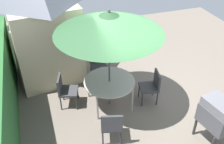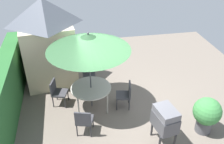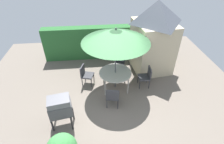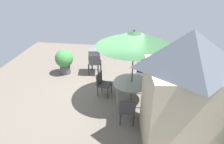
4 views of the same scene
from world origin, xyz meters
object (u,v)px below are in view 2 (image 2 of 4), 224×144
Objects in this scene: garden_shed at (47,42)px; potted_plant_by_shed at (207,113)px; chair_far_side at (57,91)px; patio_umbrella at (88,42)px; chair_near_shed at (89,72)px; chair_toward_hedge at (84,120)px; bbq_grill at (165,119)px; chair_toward_house at (126,94)px; patio_table at (91,89)px.

garden_shed is 5.75m from potted_plant_by_shed.
patio_umbrella is at bearing -106.68° from chair_far_side.
chair_toward_hedge is (-2.50, 0.40, 0.00)m from chair_near_shed.
bbq_grill is 1.33× the size of chair_far_side.
chair_near_shed is 1.83m from chair_toward_house.
chair_toward_hedge is (-1.22, 0.34, -1.82)m from patio_umbrella.
patio_umbrella is 2.14m from chair_toward_house.
chair_toward_house is at bearing 52.97° from potted_plant_by_shed.
garden_shed reaches higher than chair_far_side.
patio_umbrella is at bearing -15.81° from chair_toward_hedge.
chair_near_shed and chair_toward_hedge have the same top height.
patio_umbrella is 2.20× the size of bbq_grill.
chair_toward_house is (-2.07, -2.40, -1.11)m from garden_shed.
patio_umbrella is 2.94× the size of chair_near_shed.
garden_shed is at bearing 50.91° from potted_plant_by_shed.
patio_table is 1.64m from patio_umbrella.
chair_far_side is 2.26m from chair_toward_house.
patio_umbrella reaches higher than bbq_grill.
chair_toward_hedge is (0.72, 2.10, -0.33)m from bbq_grill.
potted_plant_by_shed is at bearing -129.09° from garden_shed.
chair_far_side is (0.33, 1.09, -1.82)m from patio_umbrella.
chair_toward_house reaches higher than patio_table.
patio_table is 3.55m from potted_plant_by_shed.
garden_shed is 2.66× the size of bbq_grill.
chair_near_shed and chair_toward_house have the same top height.
chair_near_shed is at bearing -2.55° from patio_umbrella.
garden_shed is at bearing 17.43° from chair_toward_hedge.
garden_shed is 3.54× the size of chair_toward_house.
patio_table is 1.30m from chair_near_shed.
patio_umbrella is at bearing -144.68° from garden_shed.
bbq_grill reaches higher than chair_toward_house.
patio_umbrella is 2.33× the size of potted_plant_by_shed.
chair_near_shed reaches higher than patio_table.
patio_umbrella is 2.22m from chair_toward_hedge.
patio_table is 1.14m from chair_toward_house.
chair_far_side is 1.00× the size of chair_toward_house.
garden_shed is at bearing 67.75° from chair_near_shed.
potted_plant_by_shed is at bearing -127.03° from chair_toward_house.
bbq_grill is at bearing -152.27° from chair_near_shed.
patio_table is 1.45× the size of chair_near_shed.
bbq_grill reaches higher than chair_far_side.
garden_shed reaches higher than potted_plant_by_shed.
patio_umbrella reaches higher than chair_toward_hedge.
potted_plant_by_shed is (-3.57, -4.40, -0.97)m from garden_shed.
patio_table is 1.15m from chair_far_side.
garden_shed is 2.37m from patio_umbrella.
chair_toward_house is at bearing -101.61° from patio_umbrella.
garden_shed is 2.45× the size of patio_table.
garden_shed reaches higher than chair_toward_hedge.
chair_near_shed and chair_far_side have the same top height.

